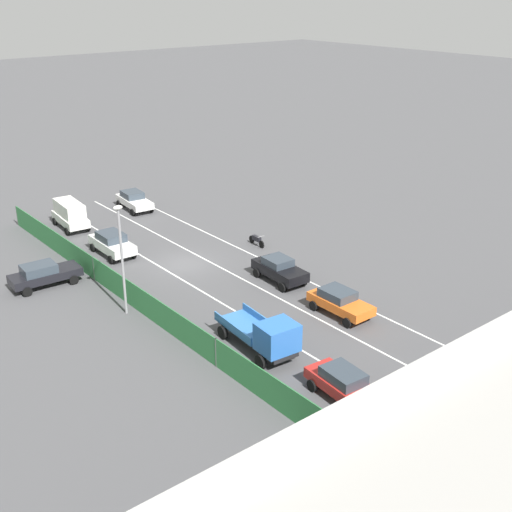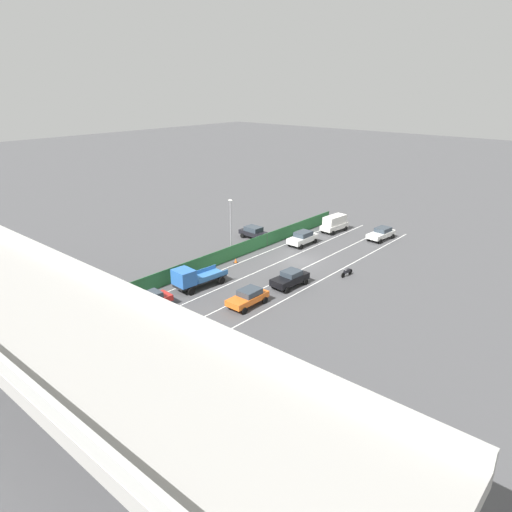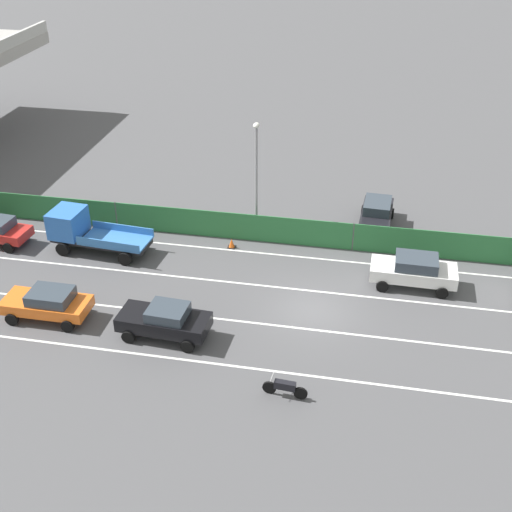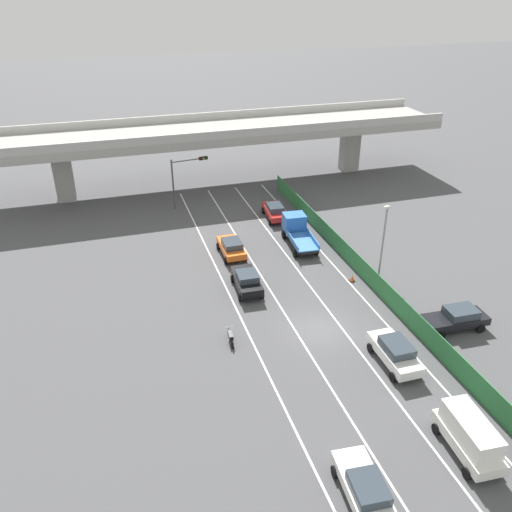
{
  "view_description": "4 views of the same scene",
  "coord_description": "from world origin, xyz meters",
  "px_view_note": "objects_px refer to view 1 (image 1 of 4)",
  "views": [
    {
      "loc": [
        23.92,
        38.0,
        19.08
      ],
      "look_at": [
        -2.53,
        5.25,
        1.66
      ],
      "focal_mm": 46.31,
      "sensor_mm": 36.0,
      "label": 1
    },
    {
      "loc": [
        -29.52,
        42.11,
        19.62
      ],
      "look_at": [
        0.89,
        6.97,
        2.36
      ],
      "focal_mm": 32.72,
      "sensor_mm": 36.0,
      "label": 2
    },
    {
      "loc": [
        -27.18,
        -2.31,
        19.44
      ],
      "look_at": [
        1.43,
        3.21,
        1.96
      ],
      "focal_mm": 46.14,
      "sensor_mm": 36.0,
      "label": 3
    },
    {
      "loc": [
        -13.34,
        -27.86,
        22.59
      ],
      "look_at": [
        -2.26,
        8.05,
        2.23
      ],
      "focal_mm": 36.48,
      "sensor_mm": 36.0,
      "label": 4
    }
  ],
  "objects_px": {
    "car_hatchback_white": "(134,200)",
    "parked_sedan_dark": "(44,274)",
    "street_lamp": "(121,249)",
    "car_sedan_white": "(112,243)",
    "car_van_white": "(70,214)",
    "car_sedan_red": "(345,384)",
    "car_taxi_orange": "(340,301)",
    "motorcycle": "(257,240)",
    "traffic_cone": "(160,307)",
    "car_sedan_black": "(279,269)",
    "flatbed_truck_blue": "(267,336)"
  },
  "relations": [
    {
      "from": "car_hatchback_white",
      "to": "parked_sedan_dark",
      "type": "bearing_deg",
      "value": 39.81
    },
    {
      "from": "parked_sedan_dark",
      "to": "street_lamp",
      "type": "xyz_separation_m",
      "value": [
        -2.37,
        7.06,
        3.39
      ]
    },
    {
      "from": "parked_sedan_dark",
      "to": "car_sedan_white",
      "type": "bearing_deg",
      "value": -160.84
    },
    {
      "from": "car_hatchback_white",
      "to": "car_van_white",
      "type": "distance_m",
      "value": 6.72
    },
    {
      "from": "car_sedan_red",
      "to": "car_hatchback_white",
      "type": "relative_size",
      "value": 0.99
    },
    {
      "from": "car_van_white",
      "to": "car_taxi_orange",
      "type": "bearing_deg",
      "value": 104.05
    },
    {
      "from": "car_sedan_red",
      "to": "motorcycle",
      "type": "distance_m",
      "value": 21.26
    },
    {
      "from": "motorcycle",
      "to": "traffic_cone",
      "type": "bearing_deg",
      "value": 22.85
    },
    {
      "from": "car_sedan_black",
      "to": "street_lamp",
      "type": "bearing_deg",
      "value": -12.6
    },
    {
      "from": "car_sedan_black",
      "to": "parked_sedan_dark",
      "type": "height_order",
      "value": "car_sedan_black"
    },
    {
      "from": "flatbed_truck_blue",
      "to": "car_sedan_red",
      "type": "bearing_deg",
      "value": 93.1
    },
    {
      "from": "car_sedan_red",
      "to": "car_sedan_black",
      "type": "height_order",
      "value": "car_sedan_black"
    },
    {
      "from": "car_sedan_black",
      "to": "flatbed_truck_blue",
      "type": "distance_m",
      "value": 9.97
    },
    {
      "from": "car_van_white",
      "to": "parked_sedan_dark",
      "type": "relative_size",
      "value": 0.95
    },
    {
      "from": "motorcycle",
      "to": "traffic_cone",
      "type": "relative_size",
      "value": 3.42
    },
    {
      "from": "car_sedan_red",
      "to": "flatbed_truck_blue",
      "type": "xyz_separation_m",
      "value": [
        0.3,
        -5.62,
        0.35
      ]
    },
    {
      "from": "motorcycle",
      "to": "street_lamp",
      "type": "distance_m",
      "value": 14.63
    },
    {
      "from": "car_sedan_red",
      "to": "street_lamp",
      "type": "height_order",
      "value": "street_lamp"
    },
    {
      "from": "car_sedan_black",
      "to": "car_sedan_white",
      "type": "height_order",
      "value": "car_sedan_white"
    },
    {
      "from": "car_sedan_white",
      "to": "parked_sedan_dark",
      "type": "distance_m",
      "value": 6.62
    },
    {
      "from": "car_sedan_black",
      "to": "car_van_white",
      "type": "distance_m",
      "value": 20.25
    },
    {
      "from": "flatbed_truck_blue",
      "to": "parked_sedan_dark",
      "type": "height_order",
      "value": "flatbed_truck_blue"
    },
    {
      "from": "car_sedan_red",
      "to": "traffic_cone",
      "type": "height_order",
      "value": "car_sedan_red"
    },
    {
      "from": "car_hatchback_white",
      "to": "street_lamp",
      "type": "distance_m",
      "value": 21.02
    },
    {
      "from": "car_sedan_black",
      "to": "motorcycle",
      "type": "distance_m",
      "value": 6.91
    },
    {
      "from": "car_hatchback_white",
      "to": "motorcycle",
      "type": "bearing_deg",
      "value": 102.17
    },
    {
      "from": "car_taxi_orange",
      "to": "car_sedan_red",
      "type": "xyz_separation_m",
      "value": [
        6.39,
        6.6,
        -0.0
      ]
    },
    {
      "from": "parked_sedan_dark",
      "to": "traffic_cone",
      "type": "height_order",
      "value": "parked_sedan_dark"
    },
    {
      "from": "car_taxi_orange",
      "to": "car_van_white",
      "type": "xyz_separation_m",
      "value": [
        6.31,
        -25.23,
        0.4
      ]
    },
    {
      "from": "car_sedan_black",
      "to": "motorcycle",
      "type": "relative_size",
      "value": 2.26
    },
    {
      "from": "car_van_white",
      "to": "street_lamp",
      "type": "distance_m",
      "value": 17.48
    },
    {
      "from": "car_sedan_black",
      "to": "car_hatchback_white",
      "type": "xyz_separation_m",
      "value": [
        0.01,
        -20.21,
        -0.02
      ]
    },
    {
      "from": "car_sedan_red",
      "to": "motorcycle",
      "type": "bearing_deg",
      "value": -117.21
    },
    {
      "from": "car_sedan_black",
      "to": "motorcycle",
      "type": "height_order",
      "value": "car_sedan_black"
    },
    {
      "from": "flatbed_truck_blue",
      "to": "car_taxi_orange",
      "type": "bearing_deg",
      "value": -171.66
    },
    {
      "from": "car_taxi_orange",
      "to": "flatbed_truck_blue",
      "type": "distance_m",
      "value": 6.78
    },
    {
      "from": "car_taxi_orange",
      "to": "car_sedan_red",
      "type": "bearing_deg",
      "value": 45.93
    },
    {
      "from": "parked_sedan_dark",
      "to": "motorcycle",
      "type": "bearing_deg",
      "value": 168.59
    },
    {
      "from": "car_sedan_red",
      "to": "flatbed_truck_blue",
      "type": "height_order",
      "value": "flatbed_truck_blue"
    },
    {
      "from": "car_taxi_orange",
      "to": "flatbed_truck_blue",
      "type": "relative_size",
      "value": 0.73
    },
    {
      "from": "car_sedan_red",
      "to": "car_sedan_black",
      "type": "distance_m",
      "value": 14.36
    },
    {
      "from": "car_sedan_red",
      "to": "motorcycle",
      "type": "xyz_separation_m",
      "value": [
        -9.72,
        -18.91,
        -0.43
      ]
    },
    {
      "from": "car_sedan_white",
      "to": "parked_sedan_dark",
      "type": "relative_size",
      "value": 0.94
    },
    {
      "from": "car_sedan_black",
      "to": "traffic_cone",
      "type": "xyz_separation_m",
      "value": [
        8.8,
        -1.23,
        -0.65
      ]
    },
    {
      "from": "car_taxi_orange",
      "to": "car_hatchback_white",
      "type": "xyz_separation_m",
      "value": [
        -0.31,
        -26.31,
        0.0
      ]
    },
    {
      "from": "car_van_white",
      "to": "traffic_cone",
      "type": "xyz_separation_m",
      "value": [
        2.17,
        17.9,
        -1.02
      ]
    },
    {
      "from": "car_sedan_white",
      "to": "motorcycle",
      "type": "xyz_separation_m",
      "value": [
        -9.7,
        5.4,
        -0.5
      ]
    },
    {
      "from": "parked_sedan_dark",
      "to": "car_sedan_black",
      "type": "bearing_deg",
      "value": 143.96
    },
    {
      "from": "flatbed_truck_blue",
      "to": "traffic_cone",
      "type": "xyz_separation_m",
      "value": [
        1.78,
        -8.31,
        -0.98
      ]
    },
    {
      "from": "car_sedan_white",
      "to": "flatbed_truck_blue",
      "type": "distance_m",
      "value": 18.68
    }
  ]
}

